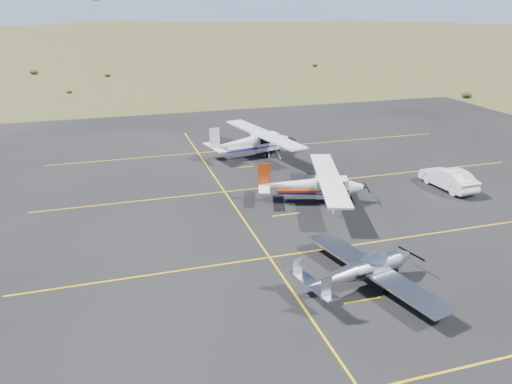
{
  "coord_description": "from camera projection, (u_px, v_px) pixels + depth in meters",
  "views": [
    {
      "loc": [
        -14.09,
        -22.04,
        13.77
      ],
      "look_at": [
        -4.9,
        8.29,
        1.6
      ],
      "focal_mm": 35.0,
      "sensor_mm": 36.0,
      "label": 1
    }
  ],
  "objects": [
    {
      "name": "apron",
      "position": [
        329.0,
        212.0,
        34.7
      ],
      "size": [
        72.0,
        72.0,
        0.02
      ],
      "primitive_type": "cube",
      "color": "black",
      "rests_on": "ground"
    },
    {
      "name": "ground",
      "position": [
        380.0,
        259.0,
        28.44
      ],
      "size": [
        1600.0,
        1600.0,
        0.0
      ],
      "primitive_type": "plane",
      "color": "#383D1C",
      "rests_on": "ground"
    },
    {
      "name": "aircraft_low_wing",
      "position": [
        363.0,
        269.0,
        25.4
      ],
      "size": [
        6.91,
        9.47,
        2.05
      ],
      "rotation": [
        0.0,
        0.0,
        0.24
      ],
      "color": "#BABCC1",
      "rests_on": "apron"
    },
    {
      "name": "aircraft_cessna",
      "position": [
        313.0,
        185.0,
        36.16
      ],
      "size": [
        7.81,
        11.41,
        2.91
      ],
      "rotation": [
        0.0,
        0.0,
        -0.3
      ],
      "color": "white",
      "rests_on": "apron"
    },
    {
      "name": "sedan",
      "position": [
        448.0,
        178.0,
        38.87
      ],
      "size": [
        2.13,
        5.13,
        1.65
      ],
      "primitive_type": "imported",
      "rotation": [
        0.0,
        0.0,
        3.22
      ],
      "color": "white",
      "rests_on": "apron"
    },
    {
      "name": "aircraft_plain",
      "position": [
        252.0,
        141.0,
        46.92
      ],
      "size": [
        7.95,
        12.47,
        3.15
      ],
      "rotation": [
        0.0,
        0.0,
        0.22
      ],
      "color": "silver",
      "rests_on": "apron"
    }
  ]
}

